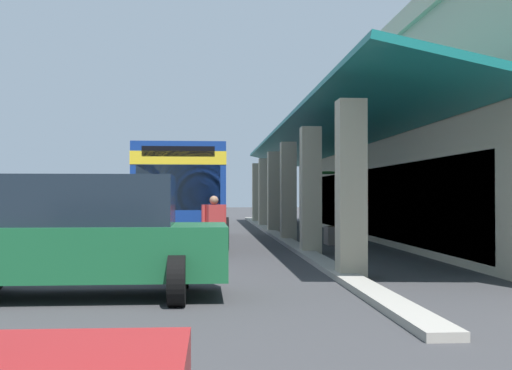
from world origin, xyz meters
TOP-DOWN VIEW (x-y plane):
  - ground at (0.00, 8.00)m, footprint 120.00×120.00m
  - curb_strip at (2.95, 4.44)m, footprint 38.32×0.50m
  - plaza_building at (2.95, 14.06)m, footprint 32.23×16.57m
  - transit_bus at (6.07, 0.86)m, footprint 11.24×2.95m
  - parked_suv_green at (18.49, -0.38)m, footprint 2.74×4.82m
  - pedestrian at (12.95, 1.88)m, footprint 0.45×0.62m
  - potted_palm at (7.43, 6.09)m, footprint 1.59×1.52m

SIDE VIEW (x-z plane):
  - ground at x=0.00m, z-range 0.00..0.00m
  - curb_strip at x=2.95m, z-range 0.00..0.12m
  - potted_palm at x=7.43m, z-range -0.67..1.80m
  - pedestrian at x=12.95m, z-range 0.10..1.73m
  - parked_suv_green at x=18.49m, z-range 0.03..2.00m
  - transit_bus at x=6.07m, z-range 0.18..3.52m
  - plaza_building at x=2.95m, z-range 0.00..7.08m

